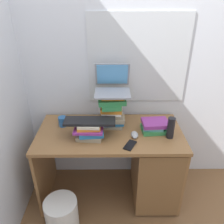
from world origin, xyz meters
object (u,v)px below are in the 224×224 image
laptop (112,85)px  mug (63,121)px  cell_phone (130,145)px  keyboard (90,121)px  book_stack_tall (112,110)px  computer_mouse (134,135)px  book_stack_keyboard_riser (90,130)px  book_stack_side (154,126)px  desk (144,163)px  water_bottle (171,128)px  wastebasket (62,215)px

laptop → mug: size_ratio=2.68×
cell_phone → keyboard: bearing=-174.7°
book_stack_tall → computer_mouse: bearing=-43.7°
book_stack_keyboard_riser → book_stack_side: size_ratio=1.04×
book_stack_side → computer_mouse: size_ratio=2.30×
book_stack_side → keyboard: size_ratio=0.57×
desk → cell_phone: cell_phone is taller
book_stack_tall → laptop: 0.22m
cell_phone → book_stack_side: bearing=70.8°
water_bottle → wastebasket: water_bottle is taller
desk → book_stack_side: (0.07, 0.03, 0.39)m
book_stack_tall → water_bottle: size_ratio=1.71×
keyboard → wastebasket: size_ratio=1.34×
book_stack_keyboard_riser → cell_phone: book_stack_keyboard_riser is taller
cell_phone → book_stack_keyboard_riser: bearing=-174.0°
keyboard → book_stack_keyboard_riser: bearing=-114.6°
cell_phone → wastebasket: (-0.57, -0.19, -0.59)m
book_stack_side → computer_mouse: book_stack_side is taller
book_stack_side → mug: size_ratio=2.10×
desk → book_stack_tall: (-0.29, 0.12, 0.50)m
book_stack_tall → wastebasket: 1.00m
book_stack_keyboard_riser → keyboard: bearing=64.4°
book_stack_keyboard_riser → computer_mouse: bearing=0.2°
desk → cell_phone: (-0.16, -0.18, 0.34)m
cell_phone → computer_mouse: bearing=97.2°
desk → water_bottle: size_ratio=6.86×
book_stack_side → mug: bearing=173.3°
computer_mouse → desk: bearing=26.2°
mug → wastebasket: bearing=-87.9°
book_stack_keyboard_riser → water_bottle: 0.67m
mug → water_bottle: bearing=-11.8°
book_stack_keyboard_riser → book_stack_side: bearing=9.1°
water_bottle → cell_phone: (-0.34, -0.12, -0.09)m
book_stack_tall → wastebasket: size_ratio=1.01×
mug → cell_phone: size_ratio=0.84×
desk → water_bottle: (0.19, -0.07, 0.43)m
mug → water_bottle: water_bottle is taller
keyboard → water_bottle: bearing=-0.3°
book_stack_tall → water_bottle: (0.48, -0.19, -0.07)m
keyboard → computer_mouse: bearing=0.5°
book_stack_keyboard_riser → computer_mouse: book_stack_keyboard_riser is taller
book_stack_keyboard_riser → cell_phone: 0.36m
keyboard → wastebasket: keyboard is taller
book_stack_side → wastebasket: (-0.80, -0.40, -0.63)m
computer_mouse → cell_phone: computer_mouse is taller
cell_phone → laptop: bearing=137.9°
laptop → water_bottle: laptop is taller
book_stack_tall → water_bottle: book_stack_tall is taller
laptop → keyboard: size_ratio=0.73×
desk → water_bottle: water_bottle is taller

